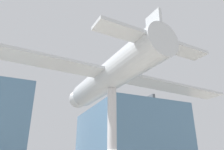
# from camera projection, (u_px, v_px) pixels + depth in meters

# --- Properties ---
(glass_pavilion_right) EXTENTS (11.08, 14.77, 9.72)m
(glass_pavilion_right) POSITION_uv_depth(u_px,v_px,m) (128.00, 143.00, 30.63)
(glass_pavilion_right) COLOR slate
(glass_pavilion_right) RESTS_ON ground_plane
(support_pylon_central) EXTENTS (0.56, 0.56, 6.25)m
(support_pylon_central) POSITION_uv_depth(u_px,v_px,m) (112.00, 138.00, 13.02)
(support_pylon_central) COLOR #B7B7BC
(support_pylon_central) RESTS_ON ground_plane
(suspended_airplane) EXTENTS (20.54, 12.27, 2.82)m
(suspended_airplane) POSITION_uv_depth(u_px,v_px,m) (110.00, 76.00, 14.84)
(suspended_airplane) COLOR #B2B7BC
(suspended_airplane) RESTS_ON support_pylon_central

